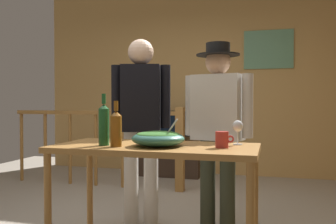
{
  "coord_description": "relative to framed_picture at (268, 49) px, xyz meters",
  "views": [
    {
      "loc": [
        1.17,
        -2.96,
        1.1
      ],
      "look_at": [
        0.39,
        -0.18,
        1.02
      ],
      "focal_mm": 39.31,
      "sensor_mm": 36.0,
      "label": 1
    }
  ],
  "objects": [
    {
      "name": "flat_screen_tv",
      "position": [
        -1.39,
        -0.32,
        -1.09
      ],
      "size": [
        0.66,
        0.12,
        0.48
      ],
      "color": "black",
      "rests_on": "tv_console"
    },
    {
      "name": "wine_bottle_green",
      "position": [
        -1.07,
        -3.24,
        -0.92
      ],
      "size": [
        0.07,
        0.07,
        0.36
      ],
      "color": "#1E5628",
      "rests_on": "serving_table"
    },
    {
      "name": "person_standing_right",
      "position": [
        -0.39,
        -2.47,
        -0.92
      ],
      "size": [
        0.59,
        0.37,
        1.6
      ],
      "rotation": [
        0.0,
        0.0,
        2.9
      ],
      "color": "#2D3323",
      "rests_on": "ground_plane"
    },
    {
      "name": "serving_table",
      "position": [
        -0.73,
        -3.13,
        -1.16
      ],
      "size": [
        1.42,
        0.68,
        0.8
      ],
      "color": "#9E6B33",
      "rests_on": "ground_plane"
    },
    {
      "name": "salad_bowl",
      "position": [
        -0.69,
        -3.18,
        -1.01
      ],
      "size": [
        0.36,
        0.36,
        0.19
      ],
      "color": "#337060",
      "rests_on": "serving_table"
    },
    {
      "name": "tv_console",
      "position": [
        -1.39,
        -0.29,
        -1.62
      ],
      "size": [
        0.9,
        0.4,
        0.49
      ],
      "primitive_type": "cube",
      "color": "#38281E",
      "rests_on": "ground_plane"
    },
    {
      "name": "framed_picture",
      "position": [
        0.0,
        0.0,
        0.0
      ],
      "size": [
        0.7,
        0.03,
        0.56
      ],
      "primitive_type": "cube",
      "color": "#629973"
    },
    {
      "name": "stair_railing",
      "position": [
        -1.8,
        -1.2,
        -1.25
      ],
      "size": [
        2.38,
        0.1,
        1.04
      ],
      "color": "#9E6B33",
      "rests_on": "ground_plane"
    },
    {
      "name": "wine_bottle_amber",
      "position": [
        -0.96,
        -3.28,
        -0.95
      ],
      "size": [
        0.08,
        0.08,
        0.31
      ],
      "color": "brown",
      "rests_on": "serving_table"
    },
    {
      "name": "back_wall",
      "position": [
        -1.12,
        0.06,
        -0.43
      ],
      "size": [
        4.9,
        0.1,
        2.89
      ],
      "primitive_type": "cube",
      "color": "tan",
      "rests_on": "ground_plane"
    },
    {
      "name": "mug_red",
      "position": [
        -0.26,
        -3.15,
        -1.02
      ],
      "size": [
        0.12,
        0.09,
        0.11
      ],
      "color": "#B7332D",
      "rests_on": "serving_table"
    },
    {
      "name": "wine_glass",
      "position": [
        -0.18,
        -2.94,
        -0.95
      ],
      "size": [
        0.07,
        0.07,
        0.17
      ],
      "color": "silver",
      "rests_on": "serving_table"
    },
    {
      "name": "person_standing_left",
      "position": [
        -1.08,
        -2.47,
        -0.9
      ],
      "size": [
        0.52,
        0.3,
        1.66
      ],
      "rotation": [
        0.0,
        0.0,
        3.38
      ],
      "color": "beige",
      "rests_on": "ground_plane"
    }
  ]
}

